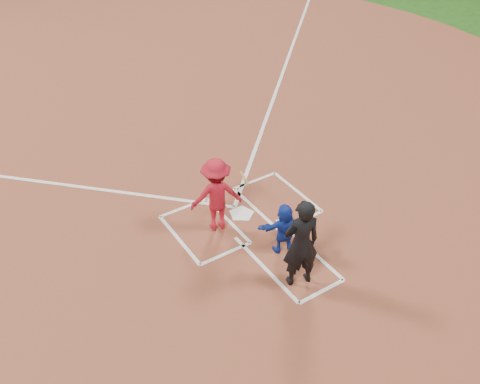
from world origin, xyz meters
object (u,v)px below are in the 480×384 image
batter_at_plate (216,195)px  catcher (284,228)px  home_plate (242,214)px  umpire (301,243)px

batter_at_plate → catcher: bearing=-60.9°
home_plate → batter_at_plate: 1.09m
batter_at_plate → home_plate: bearing=6.1°
home_plate → umpire: (-0.21, -2.33, 0.96)m
home_plate → batter_at_plate: (-0.68, -0.07, 0.85)m
catcher → batter_at_plate: (-0.76, 1.37, 0.29)m
home_plate → umpire: 2.53m
umpire → batter_at_plate: bearing=-62.7°
umpire → batter_at_plate: 2.30m
home_plate → catcher: size_ratio=0.53×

